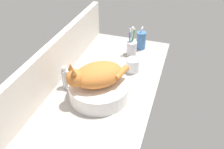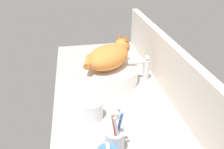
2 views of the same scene
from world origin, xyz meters
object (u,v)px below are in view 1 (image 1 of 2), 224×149
Objects in this scene: water_glass at (133,66)px; sink_basin at (99,90)px; soap_dispenser at (141,40)px; cat at (96,75)px; toothbrush_cup at (132,47)px; faucet at (67,76)px.

sink_basin is at bearing 158.80° from water_glass.
water_glass is at bearing -177.17° from soap_dispenser.
cat is 1.60× the size of toothbrush_cup.
faucet is at bearing 151.61° from toothbrush_cup.
cat is 2.20× the size of faucet.
toothbrush_cup is (-9.78, 4.04, -0.73)cm from soap_dispenser.
faucet reaches higher than water_glass.
faucet is 61.67cm from soap_dispenser.
toothbrush_cup reaches higher than faucet.
toothbrush_cup is at bearing -7.60° from cat.
faucet is 0.89× the size of soap_dispenser.
sink_basin is at bearing -44.28° from cat.
soap_dispenser is at bearing -22.43° from toothbrush_cup.
water_glass is at bearing -48.54° from faucet.
cat is at bearing -98.40° from faucet.
sink_basin is 2.04× the size of soap_dispenser.
faucet reaches higher than sink_basin.
water_glass is (27.96, -10.84, -0.68)cm from sink_basin.
faucet is at bearing 152.63° from soap_dispenser.
cat reaches higher than sink_basin.
faucet is 0.73× the size of toothbrush_cup.
sink_basin is at bearing 170.51° from soap_dispenser.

